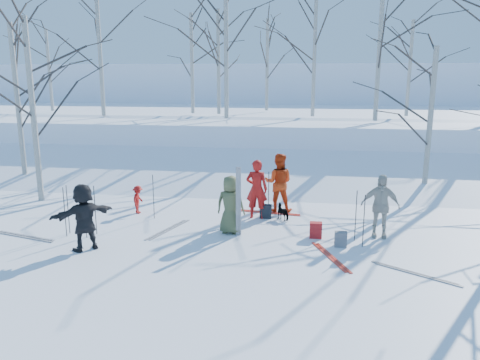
% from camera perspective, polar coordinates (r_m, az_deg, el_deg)
% --- Properties ---
extents(ground, '(120.00, 120.00, 0.00)m').
position_cam_1_polar(ground, '(12.16, -1.05, -7.54)').
color(ground, white).
rests_on(ground, ground).
extents(snow_ramp, '(70.00, 9.49, 4.12)m').
position_cam_1_polar(snow_ramp, '(18.79, 2.47, 0.22)').
color(snow_ramp, white).
rests_on(snow_ramp, ground).
extents(snow_plateau, '(70.00, 18.00, 2.20)m').
position_cam_1_polar(snow_plateau, '(28.49, 4.61, 6.20)').
color(snow_plateau, white).
rests_on(snow_plateau, ground).
extents(far_hill, '(90.00, 30.00, 6.00)m').
position_cam_1_polar(far_hill, '(49.33, 6.34, 10.06)').
color(far_hill, white).
rests_on(far_hill, ground).
extents(skier_olive_center, '(0.83, 0.60, 1.59)m').
position_cam_1_polar(skier_olive_center, '(12.58, -1.18, -3.03)').
color(skier_olive_center, '#4A5130').
rests_on(skier_olive_center, ground).
extents(skier_red_north, '(0.67, 0.46, 1.78)m').
position_cam_1_polar(skier_red_north, '(13.90, 2.05, -1.11)').
color(skier_red_north, '#AC1310').
rests_on(skier_red_north, ground).
extents(skier_redor_behind, '(0.92, 0.72, 1.84)m').
position_cam_1_polar(skier_redor_behind, '(14.65, 4.72, -0.31)').
color(skier_redor_behind, red).
rests_on(skier_redor_behind, ground).
extents(skier_red_seated, '(0.33, 0.57, 0.87)m').
position_cam_1_polar(skier_red_seated, '(14.81, -12.32, -2.34)').
color(skier_red_seated, '#AC1310').
rests_on(skier_red_seated, ground).
extents(skier_cream_east, '(1.02, 0.49, 1.69)m').
position_cam_1_polar(skier_cream_east, '(12.81, 16.71, -3.05)').
color(skier_cream_east, beige).
rests_on(skier_cream_east, ground).
extents(skier_grey_west, '(1.43, 1.45, 1.67)m').
position_cam_1_polar(skier_grey_west, '(11.99, -18.49, -4.30)').
color(skier_grey_west, black).
rests_on(skier_grey_west, ground).
extents(dog, '(0.57, 0.58, 0.47)m').
position_cam_1_polar(dog, '(13.94, 5.35, -3.89)').
color(dog, black).
rests_on(dog, ground).
extents(upright_ski_left, '(0.09, 0.16, 1.90)m').
position_cam_1_polar(upright_ski_left, '(12.27, -0.34, -2.68)').
color(upright_ski_left, silver).
rests_on(upright_ski_left, ground).
extents(upright_ski_right, '(0.10, 0.23, 1.89)m').
position_cam_1_polar(upright_ski_right, '(12.30, -0.04, -2.64)').
color(upright_ski_right, silver).
rests_on(upright_ski_right, ground).
extents(ski_pair_a, '(1.92, 2.08, 0.02)m').
position_cam_1_polar(ski_pair_a, '(10.98, 20.53, -10.61)').
color(ski_pair_a, silver).
rests_on(ski_pair_a, ground).
extents(ski_pair_b, '(1.29, 2.01, 0.02)m').
position_cam_1_polar(ski_pair_b, '(13.20, -8.75, -5.98)').
color(ski_pair_b, silver).
rests_on(ski_pair_b, ground).
extents(ski_pair_c, '(1.51, 2.04, 0.02)m').
position_cam_1_polar(ski_pair_c, '(11.38, 10.98, -9.17)').
color(ski_pair_c, red).
rests_on(ski_pair_c, ground).
extents(ski_pair_d, '(0.74, 1.96, 0.02)m').
position_cam_1_polar(ski_pair_d, '(14.63, 3.67, -3.99)').
color(ski_pair_d, red).
rests_on(ski_pair_d, ground).
extents(ski_pair_e, '(1.13, 2.00, 0.02)m').
position_cam_1_polar(ski_pair_e, '(13.74, -24.67, -6.28)').
color(ski_pair_e, silver).
rests_on(ski_pair_e, ground).
extents(ski_pole_a, '(0.02, 0.02, 1.34)m').
position_cam_1_polar(ski_pole_a, '(12.01, 14.86, -4.85)').
color(ski_pole_a, black).
rests_on(ski_pole_a, ground).
extents(ski_pole_b, '(0.02, 0.02, 1.34)m').
position_cam_1_polar(ski_pole_b, '(13.10, -17.24, -3.53)').
color(ski_pole_b, black).
rests_on(ski_pole_b, ground).
extents(ski_pole_c, '(0.02, 0.02, 1.34)m').
position_cam_1_polar(ski_pole_c, '(13.39, -20.23, -3.41)').
color(ski_pole_c, black).
rests_on(ski_pole_c, ground).
extents(ski_pole_d, '(0.02, 0.02, 1.34)m').
position_cam_1_polar(ski_pole_d, '(14.31, 3.50, -1.62)').
color(ski_pole_d, black).
rests_on(ski_pole_d, ground).
extents(ski_pole_e, '(0.02, 0.02, 1.34)m').
position_cam_1_polar(ski_pole_e, '(12.90, -18.38, -3.87)').
color(ski_pole_e, black).
rests_on(ski_pole_e, ground).
extents(ski_pole_f, '(0.02, 0.02, 1.34)m').
position_cam_1_polar(ski_pole_f, '(13.19, -20.58, -3.68)').
color(ski_pole_f, black).
rests_on(ski_pole_f, ground).
extents(ski_pole_g, '(0.02, 0.02, 1.34)m').
position_cam_1_polar(ski_pole_g, '(14.11, -10.50, -2.03)').
color(ski_pole_g, black).
rests_on(ski_pole_g, ground).
extents(ski_pole_h, '(0.02, 0.02, 1.34)m').
position_cam_1_polar(ski_pole_h, '(14.03, 2.51, -1.90)').
color(ski_pole_h, black).
rests_on(ski_pole_h, ground).
extents(ski_pole_i, '(0.02, 0.02, 1.34)m').
position_cam_1_polar(ski_pole_i, '(12.40, 13.94, -4.25)').
color(ski_pole_i, black).
rests_on(ski_pole_i, ground).
extents(backpack_red, '(0.32, 0.22, 0.42)m').
position_cam_1_polar(backpack_red, '(12.54, 9.22, -6.04)').
color(backpack_red, maroon).
rests_on(backpack_red, ground).
extents(backpack_grey, '(0.30, 0.20, 0.38)m').
position_cam_1_polar(backpack_grey, '(12.04, 12.17, -7.07)').
color(backpack_grey, slate).
rests_on(backpack_grey, ground).
extents(backpack_dark, '(0.34, 0.24, 0.40)m').
position_cam_1_polar(backpack_dark, '(14.08, 3.15, -3.84)').
color(backpack_dark, black).
rests_on(backpack_dark, ground).
extents(birch_plateau_a, '(4.16, 4.16, 5.08)m').
position_cam_1_polar(birch_plateau_a, '(27.36, 3.33, 13.80)').
color(birch_plateau_a, silver).
rests_on(birch_plateau_a, snow_plateau).
extents(birch_plateau_b, '(3.74, 3.74, 4.49)m').
position_cam_1_polar(birch_plateau_b, '(29.00, -22.24, 12.26)').
color(birch_plateau_b, silver).
rests_on(birch_plateau_b, snow_plateau).
extents(birch_plateau_c, '(5.03, 5.03, 6.32)m').
position_cam_1_polar(birch_plateau_c, '(24.64, -16.72, 14.88)').
color(birch_plateau_c, silver).
rests_on(birch_plateau_c, snow_plateau).
extents(birch_plateau_d, '(3.82, 3.82, 4.60)m').
position_cam_1_polar(birch_plateau_d, '(24.92, 19.99, 12.63)').
color(birch_plateau_d, silver).
rests_on(birch_plateau_d, snow_plateau).
extents(birch_plateau_e, '(4.56, 4.56, 5.66)m').
position_cam_1_polar(birch_plateau_e, '(23.64, 9.06, 14.54)').
color(birch_plateau_e, silver).
rests_on(birch_plateau_e, snow_plateau).
extents(birch_plateau_h, '(4.18, 4.18, 5.12)m').
position_cam_1_polar(birch_plateau_h, '(25.35, -5.88, 13.89)').
color(birch_plateau_h, silver).
rests_on(birch_plateau_h, snow_plateau).
extents(birch_plateau_i, '(4.28, 4.28, 5.25)m').
position_cam_1_polar(birch_plateau_i, '(24.80, -2.64, 14.12)').
color(birch_plateau_i, silver).
rests_on(birch_plateau_i, snow_plateau).
extents(birch_plateau_j, '(5.00, 5.00, 6.29)m').
position_cam_1_polar(birch_plateau_j, '(21.94, 16.64, 15.16)').
color(birch_plateau_j, silver).
rests_on(birch_plateau_j, snow_plateau).
extents(birch_plateau_k, '(5.25, 5.25, 6.65)m').
position_cam_1_polar(birch_plateau_k, '(22.25, -1.71, 16.09)').
color(birch_plateau_k, silver).
rests_on(birch_plateau_k, snow_plateau).
extents(birch_edge_a, '(4.82, 4.82, 6.04)m').
position_cam_1_polar(birch_edge_a, '(16.99, -23.92, 7.62)').
color(birch_edge_a, silver).
rests_on(birch_edge_a, ground).
extents(birch_edge_d, '(4.88, 4.88, 6.12)m').
position_cam_1_polar(birch_edge_d, '(20.02, -25.45, 8.20)').
color(birch_edge_d, silver).
rests_on(birch_edge_d, ground).
extents(birch_edge_e, '(4.21, 4.21, 5.16)m').
position_cam_1_polar(birch_edge_e, '(17.48, 22.15, 6.44)').
color(birch_edge_e, silver).
rests_on(birch_edge_e, ground).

